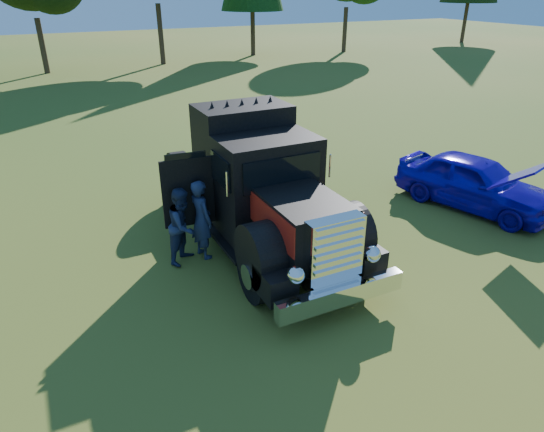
{
  "coord_description": "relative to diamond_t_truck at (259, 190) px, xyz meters",
  "views": [
    {
      "loc": [
        -5.34,
        -7.02,
        5.44
      ],
      "look_at": [
        -1.31,
        1.1,
        1.07
      ],
      "focal_mm": 32.0,
      "sensor_mm": 36.0,
      "label": 1
    }
  ],
  "objects": [
    {
      "name": "ground",
      "position": [
        1.18,
        -2.02,
        -1.28
      ],
      "size": [
        120.0,
        120.0,
        0.0
      ],
      "primitive_type": "plane",
      "color": "#2E5619",
      "rests_on": "ground"
    },
    {
      "name": "diamond_t_truck",
      "position": [
        0.0,
        0.0,
        0.0
      ],
      "size": [
        3.38,
        7.16,
        3.0
      ],
      "color": "black",
      "rests_on": "ground"
    },
    {
      "name": "hotrod_coupe",
      "position": [
        5.91,
        -0.78,
        -0.57
      ],
      "size": [
        2.79,
        4.47,
        1.89
      ],
      "color": "#061990",
      "rests_on": "ground"
    },
    {
      "name": "spectator_near",
      "position": [
        -1.39,
        -0.06,
        -0.39
      ],
      "size": [
        0.55,
        0.72,
        1.77
      ],
      "primitive_type": "imported",
      "rotation": [
        0.0,
        0.0,
        1.79
      ],
      "color": "navy",
      "rests_on": "ground"
    },
    {
      "name": "spectator_far",
      "position": [
        -1.79,
        -0.07,
        -0.44
      ],
      "size": [
        1.03,
        1.01,
        1.67
      ],
      "primitive_type": "imported",
      "rotation": [
        0.0,
        0.0,
        0.71
      ],
      "color": "#1E2348",
      "rests_on": "ground"
    }
  ]
}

